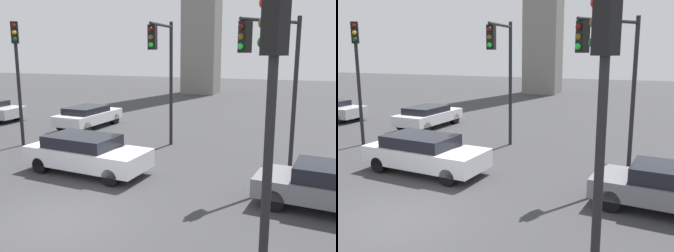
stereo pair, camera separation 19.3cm
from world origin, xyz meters
The scene contains 8 objects.
ground_plane centered at (0.00, 0.00, 0.00)m, with size 106.93×106.93×0.00m, color #38383A.
traffic_light_0 centered at (-6.74, 6.38, 4.08)m, with size 0.45×0.49×5.92m.
traffic_light_1 centered at (5.66, -2.04, 3.85)m, with size 0.49×0.43×5.55m.
traffic_light_2 centered at (0.12, 7.82, 4.17)m, with size 0.36×2.98×5.93m.
traffic_light_3 centered at (5.09, 5.45, 4.12)m, with size 1.86×2.72×5.83m.
car_0 centered at (-6.07, 11.35, 0.71)m, with size 2.39×4.59×1.30m.
car_3 centered at (-1.51, 3.83, 0.77)m, with size 4.93×2.44×1.44m.
car_4 centered at (7.06, 3.23, 0.73)m, with size 4.33×2.31×1.37m.
Camera 2 is at (6.34, -8.12, 4.64)m, focal length 40.38 mm.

